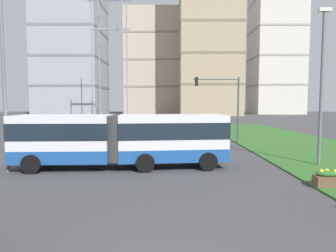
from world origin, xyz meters
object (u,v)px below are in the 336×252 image
Objects in this scene: car_navy_sedan at (98,136)px; articulated_bus at (121,139)px; traffic_light_far_right at (222,98)px; apartment_tower_eastcentre at (274,46)px; streetlight_left at (2,75)px; apartment_tower_westcentre at (151,63)px; apartment_tower_centre at (209,27)px; flower_planter_2 at (326,178)px; apartment_tower_west at (70,34)px; streetlight_median at (320,81)px.

articulated_bus is at bearing -69.11° from car_navy_sedan.
apartment_tower_eastcentre reaches higher than traffic_light_far_right.
apartment_tower_westcentre is at bearing 88.20° from streetlight_left.
apartment_tower_centre is at bearing -152.32° from apartment_tower_eastcentre.
car_navy_sedan is 11.76m from traffic_light_far_right.
apartment_tower_centre reaches higher than flower_planter_2.
apartment_tower_west is at bearing 105.59° from streetlight_left.
car_navy_sedan is at bearing 76.50° from streetlight_left.
apartment_tower_westcentre is at bearing 138.42° from apartment_tower_centre.
apartment_tower_centre is (18.63, -16.53, 8.71)m from apartment_tower_westcentre.
traffic_light_far_right is 87.40m from apartment_tower_eastcentre.
streetlight_left reaches higher than articulated_bus.
apartment_tower_west reaches higher than streetlight_median.
articulated_bus is 0.22× the size of apartment_tower_centre.
traffic_light_far_right is 0.16× the size of apartment_tower_westcentre.
car_navy_sedan is 11.40m from streetlight_left.
articulated_bus is 1.33× the size of streetlight_median.
apartment_tower_westcentre is at bearing 89.67° from car_navy_sedan.
apartment_tower_eastcentre is at bearing 66.93° from traffic_light_far_right.
apartment_tower_eastcentre is at bearing -4.18° from apartment_tower_westcentre.
apartment_tower_westcentre is (24.43, 16.08, -6.91)m from apartment_tower_west.
apartment_tower_west is 30.05m from apartment_tower_westcentre.
streetlight_left is (-2.46, -10.25, 4.36)m from car_navy_sedan.
apartment_tower_eastcentre is at bearing 10.64° from apartment_tower_west.
apartment_tower_west is at bearing 109.73° from car_navy_sedan.
apartment_tower_west reaches higher than flower_planter_2.
apartment_tower_westcentre is 44.51m from apartment_tower_eastcentre.
car_navy_sedan is at bearing -106.06° from apartment_tower_centre.
traffic_light_far_right is (-1.78, 14.53, 3.76)m from flower_planter_2.
streetlight_median is 95.21m from apartment_tower_eastcentre.
apartment_tower_west reaches higher than apartment_tower_westcentre.
articulated_bus is at bearing -88.13° from apartment_tower_westcentre.
apartment_tower_westcentre reaches higher than car_navy_sedan.
apartment_tower_eastcentre is (68.44, 12.86, -1.11)m from apartment_tower_west.
streetlight_left is 1.04× the size of streetlight_median.
streetlight_left is 0.19× the size of apartment_tower_eastcentre.
articulated_bus is at bearing -101.70° from apartment_tower_centre.
streetlight_median is 0.16× the size of apartment_tower_centre.
traffic_light_far_right is 83.41m from apartment_tower_westcentre.
flower_planter_2 is at bearing -65.21° from apartment_tower_west.
apartment_tower_west is at bearing 114.79° from flower_planter_2.
articulated_bus is 1.97× the size of traffic_light_far_right.
articulated_bus is 9.78m from car_navy_sedan.
flower_planter_2 is at bearing -45.39° from car_navy_sedan.
traffic_light_far_right is 0.12× the size of apartment_tower_west.
traffic_light_far_right is at bearing 40.56° from streetlight_left.
apartment_tower_west is 0.93× the size of apartment_tower_centre.
car_navy_sedan is 94.23m from apartment_tower_eastcentre.
streetlight_left reaches higher than car_navy_sedan.
flower_planter_2 is 16.36m from streetlight_left.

